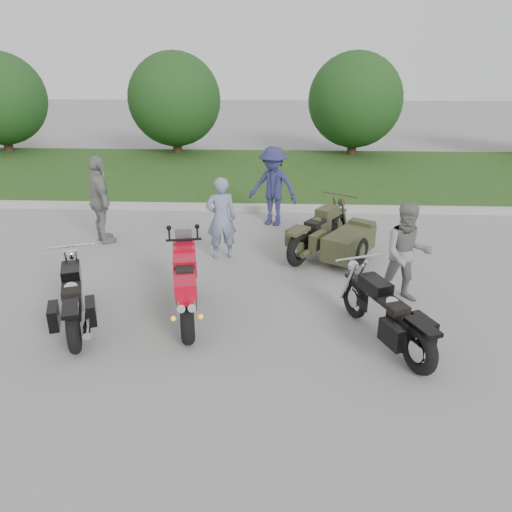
{
  "coord_description": "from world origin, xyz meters",
  "views": [
    {
      "loc": [
        1.13,
        -6.66,
        3.84
      ],
      "look_at": [
        0.78,
        0.83,
        0.8
      ],
      "focal_mm": 35.0,
      "sensor_mm": 36.0,
      "label": 1
    }
  ],
  "objects_px": {
    "cruiser_left": "(74,302)",
    "person_stripe": "(221,218)",
    "person_grey": "(407,253)",
    "cruiser_right": "(389,317)",
    "sportbike_red": "(186,284)",
    "person_denim": "(273,187)",
    "cruiser_sidecar": "(335,239)",
    "person_back": "(100,200)"
  },
  "relations": [
    {
      "from": "person_stripe",
      "to": "person_grey",
      "type": "relative_size",
      "value": 0.99
    },
    {
      "from": "sportbike_red",
      "to": "cruiser_left",
      "type": "xyz_separation_m",
      "value": [
        -1.62,
        -0.33,
        -0.16
      ]
    },
    {
      "from": "person_stripe",
      "to": "person_denim",
      "type": "distance_m",
      "value": 2.39
    },
    {
      "from": "cruiser_left",
      "to": "person_grey",
      "type": "xyz_separation_m",
      "value": [
        5.1,
        1.14,
        0.41
      ]
    },
    {
      "from": "cruiser_right",
      "to": "person_stripe",
      "type": "distance_m",
      "value": 4.17
    },
    {
      "from": "sportbike_red",
      "to": "person_denim",
      "type": "xyz_separation_m",
      "value": [
        1.25,
        4.73,
        0.35
      ]
    },
    {
      "from": "person_stripe",
      "to": "sportbike_red",
      "type": "bearing_deg",
      "value": 70.79
    },
    {
      "from": "person_grey",
      "to": "cruiser_right",
      "type": "bearing_deg",
      "value": -109.21
    },
    {
      "from": "cruiser_right",
      "to": "person_grey",
      "type": "height_order",
      "value": "person_grey"
    },
    {
      "from": "cruiser_sidecar",
      "to": "person_grey",
      "type": "distance_m",
      "value": 2.06
    },
    {
      "from": "cruiser_right",
      "to": "person_denim",
      "type": "relative_size",
      "value": 1.12
    },
    {
      "from": "sportbike_red",
      "to": "cruiser_sidecar",
      "type": "bearing_deg",
      "value": 34.7
    },
    {
      "from": "person_grey",
      "to": "person_back",
      "type": "xyz_separation_m",
      "value": [
        -5.9,
        2.53,
        0.1
      ]
    },
    {
      "from": "cruiser_sidecar",
      "to": "sportbike_red",
      "type": "bearing_deg",
      "value": -101.65
    },
    {
      "from": "person_stripe",
      "to": "person_denim",
      "type": "relative_size",
      "value": 0.89
    },
    {
      "from": "sportbike_red",
      "to": "cruiser_left",
      "type": "height_order",
      "value": "sportbike_red"
    },
    {
      "from": "cruiser_left",
      "to": "person_denim",
      "type": "relative_size",
      "value": 1.13
    },
    {
      "from": "sportbike_red",
      "to": "cruiser_right",
      "type": "xyz_separation_m",
      "value": [
        2.95,
        -0.61,
        -0.15
      ]
    },
    {
      "from": "cruiser_left",
      "to": "person_denim",
      "type": "xyz_separation_m",
      "value": [
        2.87,
        5.06,
        0.5
      ]
    },
    {
      "from": "cruiser_sidecar",
      "to": "cruiser_left",
      "type": "bearing_deg",
      "value": -112.17
    },
    {
      "from": "cruiser_right",
      "to": "cruiser_sidecar",
      "type": "relative_size",
      "value": 0.95
    },
    {
      "from": "person_denim",
      "to": "person_grey",
      "type": "bearing_deg",
      "value": -37.83
    },
    {
      "from": "cruiser_right",
      "to": "person_back",
      "type": "height_order",
      "value": "person_back"
    },
    {
      "from": "cruiser_sidecar",
      "to": "person_stripe",
      "type": "relative_size",
      "value": 1.33
    },
    {
      "from": "cruiser_right",
      "to": "person_stripe",
      "type": "relative_size",
      "value": 1.27
    },
    {
      "from": "cruiser_left",
      "to": "person_grey",
      "type": "relative_size",
      "value": 1.26
    },
    {
      "from": "cruiser_right",
      "to": "person_stripe",
      "type": "bearing_deg",
      "value": 107.36
    },
    {
      "from": "cruiser_left",
      "to": "person_stripe",
      "type": "bearing_deg",
      "value": 36.45
    },
    {
      "from": "cruiser_left",
      "to": "cruiser_sidecar",
      "type": "height_order",
      "value": "cruiser_sidecar"
    },
    {
      "from": "cruiser_left",
      "to": "person_stripe",
      "type": "xyz_separation_m",
      "value": [
        1.88,
        2.89,
        0.4
      ]
    },
    {
      "from": "sportbike_red",
      "to": "cruiser_left",
      "type": "bearing_deg",
      "value": -179.3
    },
    {
      "from": "sportbike_red",
      "to": "person_back",
      "type": "relative_size",
      "value": 1.12
    },
    {
      "from": "sportbike_red",
      "to": "cruiser_sidecar",
      "type": "height_order",
      "value": "sportbike_red"
    },
    {
      "from": "cruiser_left",
      "to": "cruiser_right",
      "type": "height_order",
      "value": "cruiser_right"
    },
    {
      "from": "person_grey",
      "to": "person_denim",
      "type": "relative_size",
      "value": 0.9
    },
    {
      "from": "cruiser_left",
      "to": "cruiser_sidecar",
      "type": "distance_m",
      "value": 5.08
    },
    {
      "from": "cruiser_sidecar",
      "to": "person_stripe",
      "type": "xyz_separation_m",
      "value": [
        -2.27,
        -0.03,
        0.4
      ]
    },
    {
      "from": "person_stripe",
      "to": "person_back",
      "type": "height_order",
      "value": "person_back"
    },
    {
      "from": "sportbike_red",
      "to": "cruiser_right",
      "type": "distance_m",
      "value": 3.02
    },
    {
      "from": "cruiser_sidecar",
      "to": "person_denim",
      "type": "relative_size",
      "value": 1.18
    },
    {
      "from": "sportbike_red",
      "to": "person_stripe",
      "type": "distance_m",
      "value": 2.58
    },
    {
      "from": "person_stripe",
      "to": "person_denim",
      "type": "height_order",
      "value": "person_denim"
    }
  ]
}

